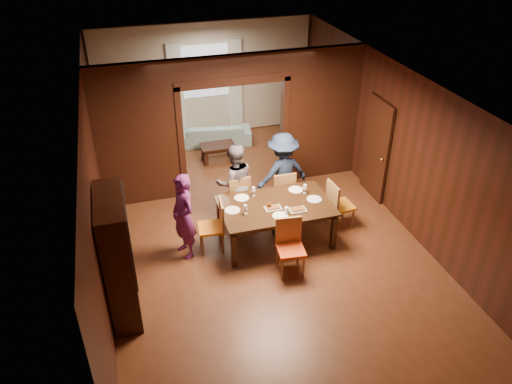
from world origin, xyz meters
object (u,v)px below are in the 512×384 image
object	(u,v)px
person_navy	(282,173)
dining_table	(275,222)
chair_left	(211,226)
hutch	(118,257)
chair_far_r	(281,191)
chair_right	(341,204)
chair_far_l	(236,196)
sofa	(215,134)
person_grey	(235,182)
person_purple	(184,217)
chair_near	(291,248)
coffee_table	(218,153)

from	to	relation	value
person_navy	dining_table	bearing A→B (deg)	54.86
chair_left	hutch	world-z (taller)	hutch
chair_far_r	hutch	size ratio (longest dim) A/B	0.48
chair_far_r	hutch	bearing A→B (deg)	31.23
chair_right	chair_far_l	size ratio (longest dim) A/B	1.00
hutch	sofa	bearing A→B (deg)	64.21
chair_far_l	chair_far_r	xyz separation A→B (m)	(0.91, -0.07, 0.00)
person_grey	sofa	world-z (taller)	person_grey
person_grey	person_navy	distance (m)	0.96
chair_far_l	dining_table	bearing A→B (deg)	108.45
person_purple	chair_left	bearing A→B (deg)	73.05
hutch	chair_near	bearing A→B (deg)	2.23
sofa	chair_far_l	world-z (taller)	chair_far_l
chair_left	hutch	size ratio (longest dim) A/B	0.48
chair_left	person_navy	bearing A→B (deg)	123.52
chair_far_l	hutch	xyz separation A→B (m)	(-2.26, -1.95, 0.52)
dining_table	hutch	xyz separation A→B (m)	(-2.76, -1.04, 0.62)
chair_left	chair_far_l	xyz separation A→B (m)	(0.67, 0.85, 0.00)
coffee_table	hutch	size ratio (longest dim) A/B	0.40
chair_left	chair_far_l	size ratio (longest dim) A/B	1.00
chair_far_r	coffee_table	bearing A→B (deg)	-73.81
sofa	chair_far_l	size ratio (longest dim) A/B	1.86
sofa	coffee_table	world-z (taller)	sofa
person_grey	dining_table	world-z (taller)	person_grey
person_purple	person_grey	bearing A→B (deg)	109.24
person_purple	person_grey	xyz separation A→B (m)	(1.13, 0.88, -0.01)
coffee_table	person_navy	bearing A→B (deg)	-72.82
coffee_table	chair_far_r	distance (m)	2.65
sofa	hutch	xyz separation A→B (m)	(-2.58, -5.35, 0.74)
hutch	chair_left	bearing A→B (deg)	34.81
chair_right	chair_near	bearing A→B (deg)	121.61
chair_right	chair_near	distance (m)	1.69
chair_left	chair_far_l	distance (m)	1.08
hutch	chair_far_l	bearing A→B (deg)	40.86
chair_left	chair_right	size ratio (longest dim) A/B	1.00
person_navy	chair_far_l	xyz separation A→B (m)	(-0.95, -0.02, -0.35)
dining_table	coffee_table	world-z (taller)	dining_table
chair_near	hutch	world-z (taller)	hutch
sofa	chair_right	xyz separation A→B (m)	(1.50, -4.24, 0.22)
person_grey	sofa	xyz separation A→B (m)	(0.34, 3.38, -0.52)
chair_far_l	coffee_table	bearing A→B (deg)	-104.94
coffee_table	chair_near	world-z (taller)	chair_near
person_purple	chair_left	xyz separation A→B (m)	(0.46, 0.01, -0.30)
chair_left	chair_near	xyz separation A→B (m)	(1.14, -1.00, 0.00)
person_purple	chair_far_l	distance (m)	1.46
person_grey	chair_left	bearing A→B (deg)	51.12
chair_near	person_purple	bearing A→B (deg)	154.45
chair_far_l	chair_near	xyz separation A→B (m)	(0.47, -1.84, 0.00)
person_grey	hutch	size ratio (longest dim) A/B	0.78
person_purple	chair_near	distance (m)	1.90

